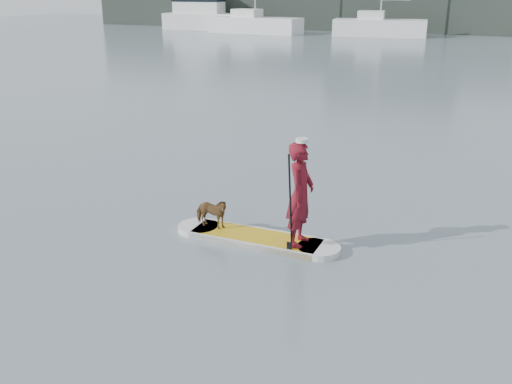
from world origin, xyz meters
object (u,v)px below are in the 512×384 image
at_px(dog, 211,213).
at_px(sailboat_c, 379,26).
at_px(paddleboard, 256,238).
at_px(sailboat_b, 254,23).
at_px(paddler, 300,194).
at_px(motor_yacht_b, 204,13).

relative_size(dog, sailboat_c, 0.06).
xyz_separation_m(paddleboard, sailboat_b, (-19.53, 45.48, 0.92)).
xyz_separation_m(paddler, sailboat_b, (-20.39, 45.48, -0.11)).
relative_size(paddler, dog, 2.60).
relative_size(sailboat_b, sailboat_c, 1.14).
bearing_deg(paddler, dog, 88.07).
bearing_deg(paddler, sailboat_c, 8.18).
distance_m(paddleboard, paddler, 1.34).
bearing_deg(sailboat_b, motor_yacht_b, 165.92).
xyz_separation_m(paddleboard, paddler, (0.87, -0.00, 1.02)).
distance_m(paddler, dog, 1.93).
relative_size(paddler, sailboat_c, 0.16).
bearing_deg(dog, sailboat_b, 23.34).
height_order(paddler, sailboat_c, sailboat_c).
distance_m(dog, motor_yacht_b, 54.52).
relative_size(paddleboard, dog, 4.47).
bearing_deg(sailboat_c, paddleboard, -88.32).
bearing_deg(dog, motor_yacht_b, 29.25).
distance_m(dog, sailboat_c, 47.11).
bearing_deg(sailboat_b, sailboat_c, 11.59).
height_order(paddleboard, sailboat_b, sailboat_b).
bearing_deg(motor_yacht_b, paddler, -64.85).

